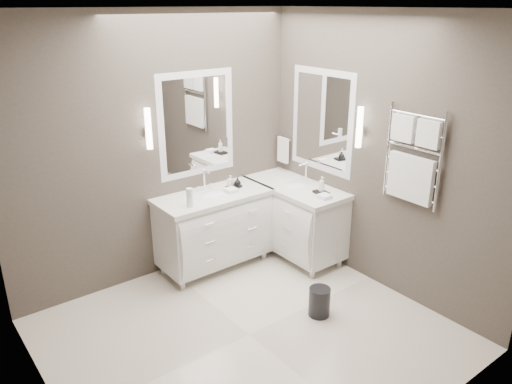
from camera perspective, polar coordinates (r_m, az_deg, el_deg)
floor at (r=4.57m, az=-0.80°, el=-16.04°), size 3.20×3.00×0.01m
ceiling at (r=3.66m, az=-1.02°, el=20.32°), size 3.20×3.00×0.01m
wall_back at (r=5.13m, az=-11.08°, el=4.77°), size 3.20×0.01×2.70m
wall_front at (r=2.96m, az=17.09°, el=-8.18°), size 3.20×0.01×2.70m
wall_left at (r=3.29m, az=-23.97°, el=-6.05°), size 0.01×3.00×2.70m
wall_right at (r=4.99m, az=14.04°, el=4.06°), size 0.01×3.00×2.70m
vanity_back at (r=5.41m, az=-4.84°, el=-3.83°), size 1.24×0.59×0.97m
vanity_right at (r=5.66m, az=4.41°, el=-2.65°), size 0.59×1.24×0.97m
mirror_back at (r=5.28m, az=-6.77°, el=7.70°), size 0.90×0.02×1.10m
mirror_right at (r=5.44m, az=7.51°, el=8.05°), size 0.02×0.90×1.10m
sconce_back at (r=4.95m, az=-12.19°, el=6.99°), size 0.06×0.06×0.40m
sconce_right at (r=5.00m, az=11.73°, el=7.17°), size 0.06×0.06×0.40m
towel_bar_corner at (r=5.91m, az=3.11°, el=4.88°), size 0.03×0.22×0.30m
towel_ladder at (r=4.71m, az=17.44°, el=3.26°), size 0.06×0.58×0.90m
waste_bin at (r=4.77m, az=7.25°, el=-12.34°), size 0.24×0.24×0.28m
amenity_tray_back at (r=5.43m, az=-2.56°, el=0.61°), size 0.17×0.14×0.02m
amenity_tray_right at (r=5.30m, az=7.46°, el=-0.06°), size 0.14×0.17×0.02m
water_bottle at (r=4.94m, az=-7.59°, el=-0.62°), size 0.07×0.07×0.19m
soap_bottle_a at (r=5.41m, az=-2.95°, el=1.31°), size 0.07×0.07×0.12m
soap_bottle_b at (r=5.40m, az=-2.13°, el=1.17°), size 0.08×0.08×0.09m
soap_bottle_c at (r=5.27m, az=7.51°, el=0.90°), size 0.06×0.06×0.16m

